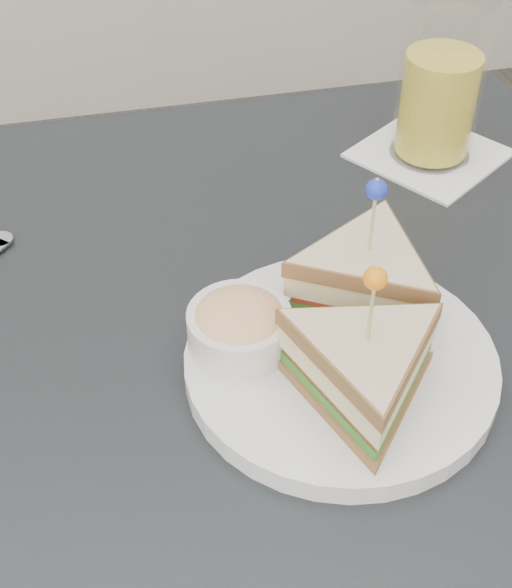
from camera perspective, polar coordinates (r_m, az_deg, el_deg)
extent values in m
cube|color=black|center=(0.67, -0.65, -4.81)|extent=(0.80, 0.80, 0.03)
cylinder|color=black|center=(1.26, 11.77, -2.43)|extent=(0.04, 0.04, 0.72)
cylinder|color=white|center=(0.64, 5.88, -5.01)|extent=(0.31, 0.31, 0.01)
cylinder|color=white|center=(0.63, 5.93, -4.43)|extent=(0.31, 0.31, 0.00)
cylinder|color=tan|center=(0.54, 8.02, -1.17)|extent=(0.00, 0.00, 0.08)
sphere|color=orange|center=(0.53, 8.31, 1.10)|extent=(0.02, 0.02, 0.02)
cylinder|color=tan|center=(0.62, 8.12, 5.05)|extent=(0.00, 0.00, 0.08)
sphere|color=#182DB9|center=(0.60, 8.38, 7.22)|extent=(0.02, 0.02, 0.02)
cylinder|color=silver|center=(0.63, -1.16, -2.57)|extent=(0.10, 0.10, 0.04)
ellipsoid|color=#E0B772|center=(0.62, -1.17, -1.75)|extent=(0.09, 0.09, 0.03)
cylinder|color=silver|center=(0.79, -17.37, 3.63)|extent=(0.03, 0.03, 0.00)
cube|color=white|center=(0.90, 11.97, 9.53)|extent=(0.19, 0.19, 0.00)
cylinder|color=gold|center=(0.87, 12.52, 12.80)|extent=(0.11, 0.11, 0.11)
cylinder|color=white|center=(0.86, 12.79, 14.31)|extent=(0.12, 0.12, 0.17)
cube|color=white|center=(0.86, 12.93, 16.06)|extent=(0.03, 0.03, 0.02)
cube|color=white|center=(0.84, 12.85, 14.94)|extent=(0.02, 0.02, 0.02)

